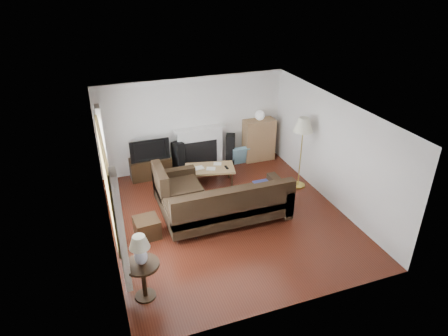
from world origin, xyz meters
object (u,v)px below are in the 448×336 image
object	(u,v)px
tv_stand	(151,168)
bookshelf	(259,140)
floor_lamp	(301,153)
side_table	(144,280)
sectional_sofa	(228,202)
coffee_table	(210,176)

from	to	relation	value
tv_stand	bookshelf	xyz separation A→B (m)	(3.10, 0.03, 0.33)
floor_lamp	tv_stand	bearing A→B (deg)	153.03
floor_lamp	side_table	distance (m)	5.00
sectional_sofa	floor_lamp	size ratio (longest dim) A/B	1.59
floor_lamp	side_table	size ratio (longest dim) A/B	2.55
tv_stand	floor_lamp	size ratio (longest dim) A/B	0.58
tv_stand	floor_lamp	xyz separation A→B (m)	(3.41, -1.74, 0.65)
tv_stand	bookshelf	size ratio (longest dim) A/B	0.89
sectional_sofa	bookshelf	bearing A→B (deg)	53.97
bookshelf	floor_lamp	bearing A→B (deg)	-79.94
sectional_sofa	floor_lamp	xyz separation A→B (m)	(2.21, 0.84, 0.44)
coffee_table	side_table	distance (m)	4.01
bookshelf	side_table	xyz separation A→B (m)	(-3.99, -4.24, -0.24)
bookshelf	sectional_sofa	xyz separation A→B (m)	(-1.90, -2.61, -0.13)
sectional_sofa	side_table	xyz separation A→B (m)	(-2.10, -1.63, -0.11)
sectional_sofa	tv_stand	bearing A→B (deg)	114.99
coffee_table	tv_stand	bearing A→B (deg)	159.15
floor_lamp	side_table	world-z (taller)	floor_lamp
sectional_sofa	side_table	distance (m)	2.66
tv_stand	sectional_sofa	distance (m)	2.85
sectional_sofa	coffee_table	size ratio (longest dim) A/B	2.39
tv_stand	floor_lamp	world-z (taller)	floor_lamp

